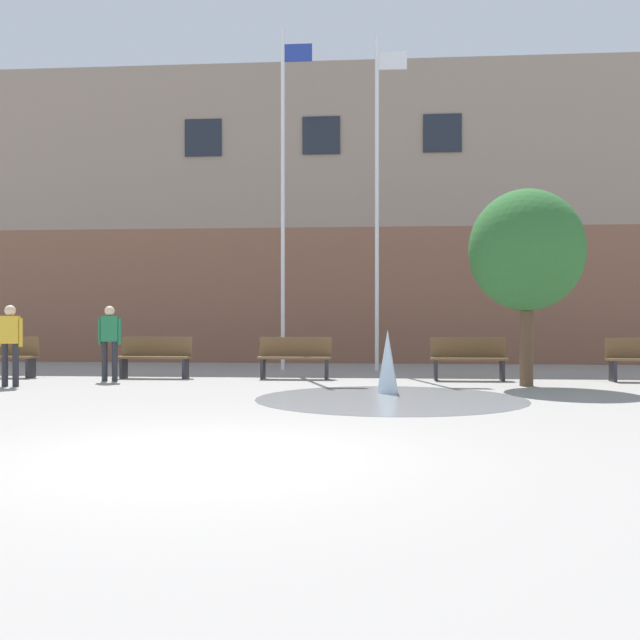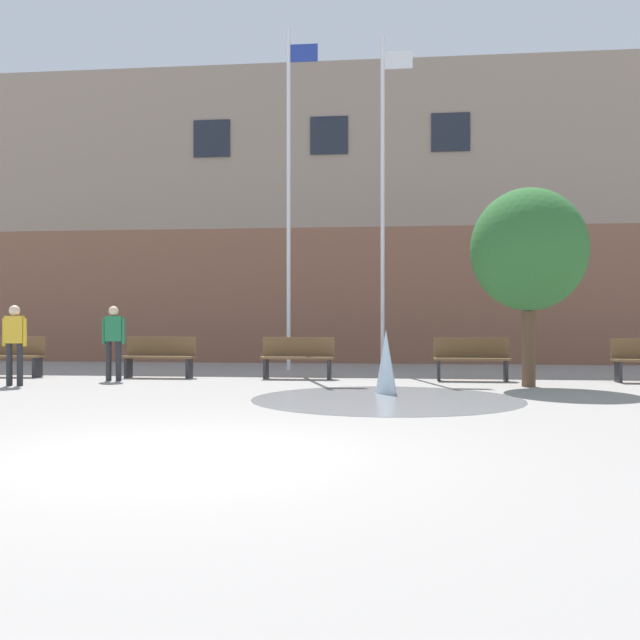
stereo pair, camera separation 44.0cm
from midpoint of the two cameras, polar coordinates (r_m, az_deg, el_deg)
ground_plane at (r=7.52m, az=-8.86°, el=-10.22°), size 100.00×100.00×0.00m
library_building at (r=25.01m, az=1.90°, el=7.28°), size 36.00×6.05×8.84m
splash_fountain at (r=12.93m, az=6.06°, el=-4.51°), size 4.49×4.49×1.14m
park_bench_far_left at (r=18.33m, az=-21.95°, el=-2.53°), size 1.60×0.44×0.91m
park_bench_left_of_flagpoles at (r=17.06m, az=-11.40°, el=-2.72°), size 1.60×0.44×0.91m
park_bench_center at (r=16.44m, az=-0.93°, el=-2.83°), size 1.60×0.44×0.91m
park_bench_under_right_flagpole at (r=16.28m, az=12.25°, el=-2.86°), size 1.60×0.44×0.91m
adult_in_red at (r=15.84m, az=-21.52°, el=-1.32°), size 0.50×0.27×1.59m
adult_near_bench at (r=16.44m, az=-14.72°, el=-1.25°), size 0.50×0.28×1.59m
flagpole_left at (r=19.36m, az=-1.67°, el=9.89°), size 0.80×0.10×8.70m
flagpole_right at (r=19.16m, az=5.54°, el=9.58°), size 0.80×0.10×8.44m
street_tree_near_building at (r=15.22m, az=16.42°, el=5.12°), size 2.25×2.25×3.87m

